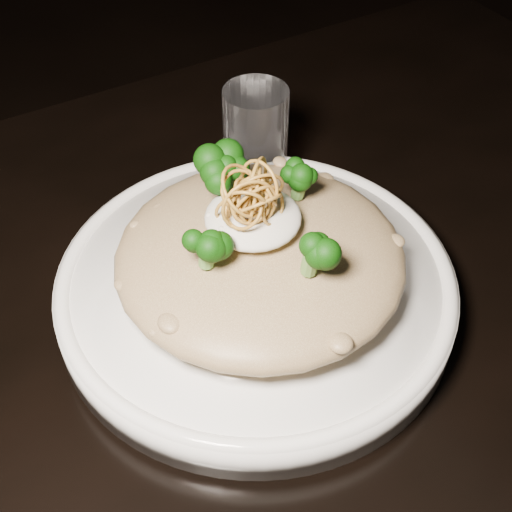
{
  "coord_description": "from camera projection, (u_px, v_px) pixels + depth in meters",
  "views": [
    {
      "loc": [
        -0.19,
        -0.31,
        1.2
      ],
      "look_at": [
        0.0,
        0.03,
        0.81
      ],
      "focal_mm": 50.0,
      "sensor_mm": 36.0,
      "label": 1
    }
  ],
  "objects": [
    {
      "name": "plate",
      "position": [
        256.0,
        289.0,
        0.58
      ],
      "size": [
        0.32,
        0.32,
        0.03
      ],
      "primitive_type": "cylinder",
      "color": "white",
      "rests_on": "table"
    },
    {
      "name": "table",
      "position": [
        268.0,
        386.0,
        0.63
      ],
      "size": [
        1.1,
        0.8,
        0.75
      ],
      "color": "black",
      "rests_on": "ground"
    },
    {
      "name": "risotto",
      "position": [
        260.0,
        256.0,
        0.55
      ],
      "size": [
        0.23,
        0.23,
        0.05
      ],
      "primitive_type": "ellipsoid",
      "color": "brown",
      "rests_on": "plate"
    },
    {
      "name": "broccoli",
      "position": [
        252.0,
        208.0,
        0.51
      ],
      "size": [
        0.14,
        0.14,
        0.05
      ],
      "primitive_type": null,
      "color": "black",
      "rests_on": "risotto"
    },
    {
      "name": "cheese",
      "position": [
        253.0,
        218.0,
        0.53
      ],
      "size": [
        0.07,
        0.07,
        0.02
      ],
      "primitive_type": "ellipsoid",
      "color": "white",
      "rests_on": "risotto"
    },
    {
      "name": "drinking_glass",
      "position": [
        256.0,
        141.0,
        0.67
      ],
      "size": [
        0.08,
        0.08,
        0.11
      ],
      "primitive_type": "cylinder",
      "rotation": [
        0.0,
        0.0,
        0.35
      ],
      "color": "white",
      "rests_on": "table"
    },
    {
      "name": "shallots",
      "position": [
        253.0,
        189.0,
        0.51
      ],
      "size": [
        0.06,
        0.06,
        0.04
      ],
      "primitive_type": null,
      "color": "brown",
      "rests_on": "cheese"
    }
  ]
}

